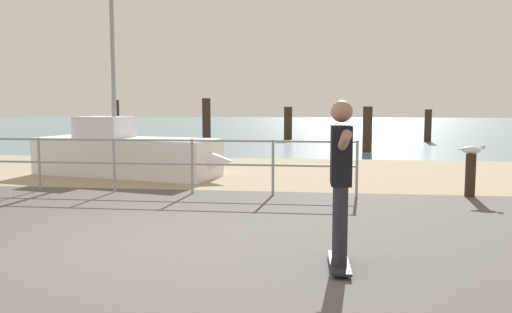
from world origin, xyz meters
The scene contains 14 objects.
ground_plane centered at (0.00, -1.00, 0.00)m, with size 24.00×10.00×0.04m, color #514C49.
beach_strip centered at (0.00, 7.00, 0.00)m, with size 24.00×6.00×0.04m, color tan.
sea_surface centered at (0.00, 35.00, 0.00)m, with size 72.00×50.00×0.04m, color slate.
railing_fence centered at (-1.75, 3.60, 0.69)m, with size 9.16×0.05×1.05m.
sailboat centered at (-2.23, 5.85, 0.53)m, with size 5.07×2.39×5.85m.
skateboard centered at (2.34, -0.53, 0.07)m, with size 0.22×0.80×0.08m.
skateboarder centered at (2.34, -0.53, 1.02)m, with size 0.22×1.45×1.65m.
bollard_short centered at (4.86, 3.90, 0.40)m, with size 0.18×0.18×0.80m, color #332319.
seagull centered at (4.88, 3.90, 0.87)m, with size 0.49×0.18×0.18m.
groyne_post_0 centered at (-5.62, 13.26, 0.92)m, with size 0.28×0.28×1.85m, color #332319.
groyne_post_1 centered at (-2.47, 15.08, 0.97)m, with size 0.34×0.34×1.93m, color #332319.
groyne_post_2 centered at (0.68, 18.72, 0.78)m, with size 0.39×0.39×1.57m, color #332319.
groyne_post_3 centered at (3.82, 12.68, 0.81)m, with size 0.33×0.33×1.61m, color #332319.
groyne_post_4 centered at (6.97, 18.00, 0.73)m, with size 0.31×0.31×1.46m, color #332319.
Camera 1 is at (2.11, -5.76, 1.70)m, focal length 36.18 mm.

